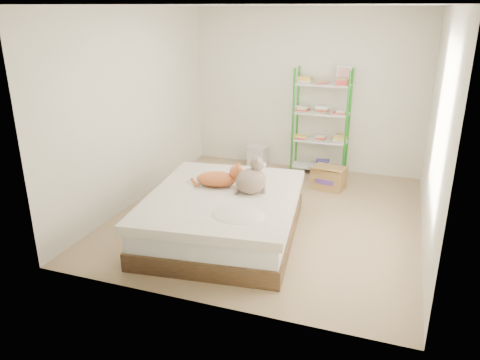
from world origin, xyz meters
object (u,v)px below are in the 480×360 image
at_px(shelf_unit, 321,120).
at_px(cardboard_box, 329,178).
at_px(bed, 224,215).
at_px(white_bin, 257,156).
at_px(orange_cat, 216,177).
at_px(grey_cat, 251,176).

bearing_deg(shelf_unit, cardboard_box, -67.49).
xyz_separation_m(shelf_unit, cardboard_box, (0.27, -0.65, -0.72)).
distance_m(bed, cardboard_box, 2.19).
bearing_deg(bed, white_bin, 92.00).
distance_m(orange_cat, grey_cat, 0.48).
bearing_deg(bed, grey_cat, 17.12).
distance_m(shelf_unit, white_bin, 1.26).
bearing_deg(orange_cat, bed, -64.64).
bearing_deg(grey_cat, shelf_unit, -46.62).
relative_size(bed, shelf_unit, 1.32).
height_order(grey_cat, cardboard_box, grey_cat).
height_order(bed, shelf_unit, shelf_unit).
relative_size(bed, grey_cat, 5.19).
bearing_deg(orange_cat, cardboard_box, 45.22).
height_order(grey_cat, white_bin, grey_cat).
relative_size(bed, cardboard_box, 4.38).
height_order(cardboard_box, white_bin, cardboard_box).
relative_size(grey_cat, shelf_unit, 0.25).
relative_size(bed, orange_cat, 4.00).
distance_m(orange_cat, cardboard_box, 2.14).
bearing_deg(cardboard_box, grey_cat, -98.94).
height_order(bed, cardboard_box, bed).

